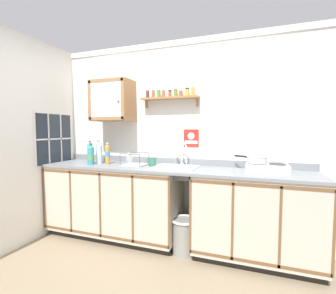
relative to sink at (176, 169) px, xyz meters
name	(u,v)px	position (x,y,z in m)	size (l,w,h in m)	color
floor	(159,257)	(-0.08, -0.35, -0.93)	(6.27, 6.27, 0.00)	gray
back_wall	(177,139)	(-0.08, 0.29, 0.34)	(3.87, 0.07, 2.52)	silver
side_wall_left	(18,141)	(-1.74, -0.64, 0.33)	(0.05, 3.41, 2.52)	silver
lower_cabinet_run	(114,201)	(-0.83, -0.04, -0.47)	(1.75, 0.62, 0.91)	black
lower_cabinet_run_right	(256,217)	(0.90, -0.04, -0.47)	(1.29, 0.62, 0.91)	black
countertop	(168,169)	(-0.08, -0.04, 0.00)	(3.23, 0.64, 0.03)	gray
backsplash	(176,161)	(-0.08, 0.25, 0.06)	(3.23, 0.02, 0.08)	gray
sink	(176,169)	(0.00, 0.00, 0.00)	(0.51, 0.48, 0.42)	silver
hot_plate_stove	(267,168)	(1.00, -0.01, 0.06)	(0.42, 0.29, 0.09)	silver
saucepan	(256,159)	(0.89, 0.02, 0.14)	(0.35, 0.26, 0.07)	silver
bottle_water_blue_0	(98,152)	(-1.14, 0.07, 0.15)	(0.07, 0.07, 0.30)	#8CB7E0
bottle_detergent_teal_1	(91,155)	(-1.10, -0.15, 0.14)	(0.08, 0.08, 0.27)	teal
bottle_water_clear_2	(99,153)	(-1.05, -0.03, 0.15)	(0.08, 0.08, 0.29)	silver
bottle_soda_green_3	(90,153)	(-1.22, -0.01, 0.15)	(0.07, 0.07, 0.30)	#4CB266
bottle_juice_amber_4	(107,154)	(-0.94, -0.02, 0.15)	(0.06, 0.06, 0.28)	gold
dish_rack	(134,163)	(-0.55, -0.01, 0.04)	(0.29, 0.28, 0.16)	#B2B2B7
mug	(152,162)	(-0.31, 0.00, 0.07)	(0.13, 0.09, 0.11)	#337259
wall_cabinet	(112,101)	(-0.93, 0.10, 0.84)	(0.55, 0.34, 0.54)	#996B42
spice_shelf	(170,96)	(-0.14, 0.19, 0.88)	(0.75, 0.14, 0.23)	#996B42
warning_sign	(191,138)	(0.11, 0.26, 0.35)	(0.19, 0.01, 0.22)	#B2261E
window	(54,139)	(-1.71, -0.13, 0.34)	(0.03, 0.64, 0.72)	#262D38
trash_bin	(184,235)	(0.15, -0.15, -0.72)	(0.31, 0.31, 0.39)	gray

